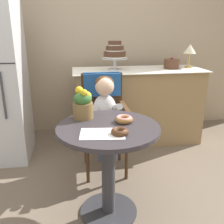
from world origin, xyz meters
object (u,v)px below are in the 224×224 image
(donut_front, at_px, (124,119))
(table_lamp, at_px, (190,50))
(tiered_cake_stand, at_px, (115,53))
(seated_child, at_px, (105,108))
(round_layer_cake, at_px, (172,64))
(donut_mid, at_px, (120,131))
(cafe_table, at_px, (108,153))
(wicker_chair, at_px, (103,107))
(flower_vase, at_px, (83,104))

(donut_front, relative_size, table_lamp, 0.45)
(tiered_cake_stand, height_order, table_lamp, tiered_cake_stand)
(donut_front, bearing_deg, table_lamp, 50.04)
(seated_child, xyz_separation_m, table_lamp, (1.14, 0.78, 0.44))
(seated_child, distance_m, round_layer_cake, 1.21)
(seated_child, xyz_separation_m, donut_mid, (0.00, -0.71, 0.06))
(cafe_table, distance_m, table_lamp, 1.88)
(wicker_chair, bearing_deg, flower_vase, -114.41)
(donut_mid, xyz_separation_m, tiered_cake_stand, (0.21, 1.46, 0.36))
(cafe_table, bearing_deg, table_lamp, 48.23)
(cafe_table, xyz_separation_m, table_lamp, (1.19, 1.33, 0.61))
(table_lamp, bearing_deg, wicker_chair, -151.28)
(donut_mid, bearing_deg, table_lamp, 52.59)
(wicker_chair, height_order, donut_mid, wicker_chair)
(wicker_chair, relative_size, round_layer_cake, 5.18)
(seated_child, relative_size, tiered_cake_stand, 2.20)
(donut_front, bearing_deg, flower_vase, 154.30)
(round_layer_cake, relative_size, table_lamp, 0.65)
(seated_child, relative_size, flower_vase, 3.05)
(seated_child, xyz_separation_m, round_layer_cake, (0.91, 0.75, 0.28))
(seated_child, bearing_deg, donut_mid, -89.91)
(round_layer_cake, bearing_deg, flower_vase, -135.21)
(donut_front, bearing_deg, seated_child, 98.33)
(donut_front, bearing_deg, tiered_cake_stand, 83.58)
(wicker_chair, xyz_separation_m, donut_front, (0.07, -0.65, 0.10))
(cafe_table, height_order, table_lamp, table_lamp)
(cafe_table, relative_size, donut_front, 5.56)
(flower_vase, distance_m, tiered_cake_stand, 1.21)
(cafe_table, xyz_separation_m, round_layer_cake, (0.96, 1.30, 0.45))
(cafe_table, xyz_separation_m, tiered_cake_stand, (0.26, 1.30, 0.59))
(flower_vase, bearing_deg, donut_mid, -58.83)
(table_lamp, bearing_deg, donut_front, -129.96)
(cafe_table, relative_size, seated_child, 0.99)
(seated_child, distance_m, flower_vase, 0.44)
(round_layer_cake, bearing_deg, seated_child, -140.29)
(wicker_chair, bearing_deg, cafe_table, -96.12)
(wicker_chair, height_order, tiered_cake_stand, tiered_cake_stand)
(tiered_cake_stand, xyz_separation_m, table_lamp, (0.93, 0.03, 0.02))
(cafe_table, relative_size, flower_vase, 3.03)
(tiered_cake_stand, bearing_deg, donut_front, -96.42)
(donut_mid, relative_size, tiered_cake_stand, 0.34)
(flower_vase, height_order, table_lamp, table_lamp)
(donut_mid, relative_size, flower_vase, 0.48)
(donut_front, height_order, table_lamp, table_lamp)
(cafe_table, height_order, wicker_chair, wicker_chair)
(flower_vase, bearing_deg, cafe_table, -50.46)
(seated_child, distance_m, table_lamp, 1.45)
(seated_child, bearing_deg, flower_vase, -120.60)
(cafe_table, bearing_deg, tiered_cake_stand, 78.60)
(tiered_cake_stand, bearing_deg, round_layer_cake, 0.34)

